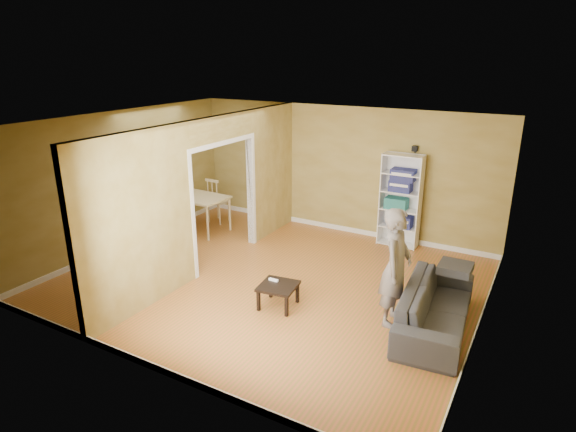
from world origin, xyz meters
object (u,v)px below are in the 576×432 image
object	(u,v)px
coffee_table	(278,288)
dining_table	(198,200)
person	(397,257)
bookshelf	(401,200)
sofa	(436,301)
chair_near	(179,217)
chair_far	(218,200)
chair_left	(171,205)

from	to	relation	value
coffee_table	dining_table	size ratio (longest dim) A/B	0.44
person	bookshelf	distance (m)	2.99
dining_table	sofa	bearing A→B (deg)	-15.02
chair_near	chair_far	distance (m)	1.27
bookshelf	chair_left	size ratio (longest dim) A/B	1.89
chair_near	coffee_table	bearing A→B (deg)	-38.17
chair_left	bookshelf	bearing A→B (deg)	87.59
person	chair_left	size ratio (longest dim) A/B	2.05
dining_table	person	bearing A→B (deg)	-18.24
person	coffee_table	bearing A→B (deg)	102.77
sofa	chair_far	xyz separation A→B (m)	(-5.24, 2.06, 0.10)
chair_near	chair_far	bearing A→B (deg)	75.58
sofa	dining_table	xyz separation A→B (m)	(-5.27, 1.41, 0.27)
bookshelf	chair_far	xyz separation A→B (m)	(-3.89, -0.68, -0.40)
person	bookshelf	xyz separation A→B (m)	(-0.80, 2.88, -0.08)
chair_left	chair_near	distance (m)	0.90
sofa	bookshelf	bearing A→B (deg)	21.28
sofa	coffee_table	world-z (taller)	sofa
person	coffee_table	world-z (taller)	person
bookshelf	chair_near	bearing A→B (deg)	-153.42
coffee_table	chair_near	bearing A→B (deg)	156.30
person	dining_table	world-z (taller)	person
person	chair_far	bearing A→B (deg)	63.00
chair_left	person	bearing A→B (deg)	55.41
coffee_table	chair_near	distance (m)	3.37
person	chair_left	xyz separation A→B (m)	(-5.41, 1.48, -0.50)
sofa	coffee_table	distance (m)	2.23
dining_table	bookshelf	bearing A→B (deg)	18.72
chair_left	chair_near	bearing A→B (deg)	33.68
sofa	bookshelf	size ratio (longest dim) A/B	1.17
dining_table	chair_left	size ratio (longest dim) A/B	1.26
person	coffee_table	size ratio (longest dim) A/B	3.70
coffee_table	chair_left	world-z (taller)	chair_left
chair_far	dining_table	bearing A→B (deg)	90.66
dining_table	coffee_table	bearing A→B (deg)	-32.42
sofa	coffee_table	xyz separation A→B (m)	(-2.16, -0.56, -0.10)
sofa	person	size ratio (longest dim) A/B	1.08
sofa	person	bearing A→B (deg)	99.14
coffee_table	dining_table	distance (m)	3.70
bookshelf	chair_far	bearing A→B (deg)	-170.13
person	chair_far	world-z (taller)	person
sofa	bookshelf	distance (m)	3.10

